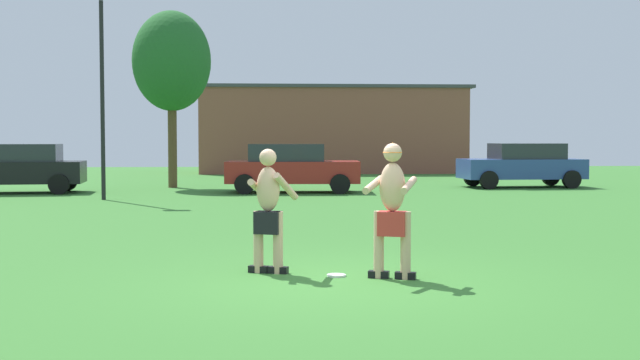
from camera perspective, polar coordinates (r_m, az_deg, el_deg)
The scene contains 10 objects.
ground_plane at distance 10.01m, azimuth 1.37°, elevation -7.24°, with size 80.00×80.00×0.00m, color #38752D.
player_with_cap at distance 10.19m, azimuth 5.12°, elevation -1.69°, with size 0.75×0.72×1.72m.
player_in_black at distance 10.61m, azimuth -3.67°, elevation -2.02°, with size 0.69×0.66×1.63m.
frisbee at distance 10.44m, azimuth 1.15°, elevation -6.74°, with size 0.25×0.25×0.03m, color white.
car_blue_near_post at distance 29.92m, azimuth 14.10°, elevation 1.08°, with size 4.40×2.24×1.58m.
car_red_mid_lot at distance 26.31m, azimuth -2.04°, elevation 0.91°, with size 4.38×2.20×1.58m.
car_black_far_end at distance 27.74m, azimuth -20.64°, elevation 0.83°, with size 4.45×2.36×1.58m.
lamp_post at distance 24.03m, azimuth -15.13°, elevation 7.28°, with size 0.60×0.24×5.93m.
outbuilding_behind_lot at distance 41.45m, azimuth 0.87°, elevation 3.58°, with size 13.81×4.27×4.40m.
tree_right_field at distance 29.47m, azimuth -10.42°, elevation 8.20°, with size 2.78×2.78×6.29m.
Camera 1 is at (-0.86, -9.81, 1.78)m, focal length 45.36 mm.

